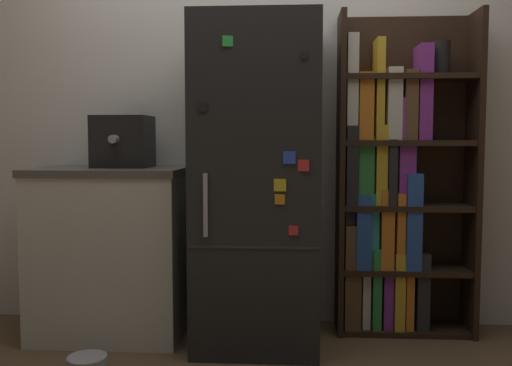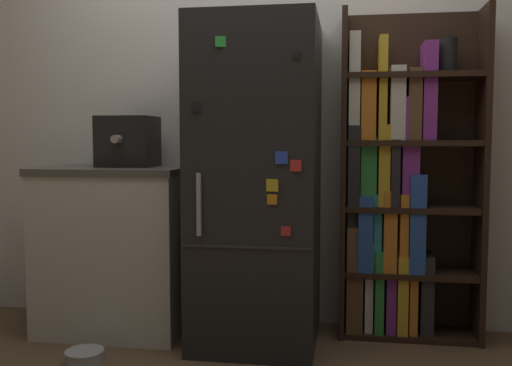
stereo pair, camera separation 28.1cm
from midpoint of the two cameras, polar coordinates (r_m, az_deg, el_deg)
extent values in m
plane|color=brown|center=(3.08, 2.48, -16.14)|extent=(16.00, 16.00, 0.00)
cube|color=white|center=(3.36, 3.50, 8.19)|extent=(8.00, 0.05, 2.60)
cube|color=black|center=(3.00, 2.78, -0.07)|extent=(0.64, 0.67, 1.69)
cube|color=#333333|center=(2.70, 1.97, -6.45)|extent=(0.62, 0.01, 0.01)
cube|color=#B2B2B7|center=(2.70, -2.77, -2.18)|extent=(0.02, 0.02, 0.30)
cube|color=black|center=(2.66, 7.16, 12.59)|extent=(0.03, 0.01, 0.03)
cube|color=green|center=(2.70, -0.53, 13.99)|extent=(0.05, 0.02, 0.05)
cube|color=red|center=(2.67, 6.03, -4.81)|extent=(0.05, 0.01, 0.05)
cube|color=orange|center=(2.65, 4.66, -1.66)|extent=(0.05, 0.01, 0.05)
cube|color=black|center=(2.69, -3.00, 7.59)|extent=(0.04, 0.01, 0.04)
cube|color=red|center=(2.64, 7.06, 1.73)|extent=(0.05, 0.02, 0.05)
cube|color=yellow|center=(2.65, 4.68, -0.24)|extent=(0.06, 0.02, 0.06)
cube|color=blue|center=(2.64, 5.62, 2.54)|extent=(0.06, 0.01, 0.06)
cube|color=black|center=(3.17, 11.25, 0.76)|extent=(0.03, 0.29, 1.76)
cube|color=black|center=(3.28, 23.88, 0.58)|extent=(0.03, 0.29, 1.76)
cube|color=black|center=(3.33, 17.34, 0.82)|extent=(0.75, 0.03, 1.76)
cube|color=black|center=(3.38, 17.31, -14.16)|extent=(0.69, 0.26, 0.03)
cube|color=black|center=(3.28, 17.45, -8.57)|extent=(0.69, 0.26, 0.03)
cube|color=black|center=(3.22, 17.60, -2.45)|extent=(0.69, 0.26, 0.03)
cube|color=black|center=(3.20, 17.75, 3.82)|extent=(0.69, 0.26, 0.03)
cube|color=black|center=(3.22, 17.90, 10.11)|extent=(0.69, 0.26, 0.03)
cube|color=brown|center=(3.26, 12.32, -9.17)|extent=(0.09, 0.22, 0.58)
cube|color=silver|center=(3.28, 13.67, -9.96)|extent=(0.04, 0.18, 0.48)
cube|color=#338C3F|center=(3.29, 14.62, -10.25)|extent=(0.05, 0.23, 0.45)
cube|color=purple|center=(3.31, 15.71, -10.50)|extent=(0.05, 0.21, 0.42)
cube|color=gold|center=(3.31, 16.75, -10.39)|extent=(0.05, 0.24, 0.43)
cube|color=orange|center=(3.32, 17.74, -10.34)|extent=(0.04, 0.22, 0.43)
cube|color=#262628|center=(3.33, 18.95, -10.39)|extent=(0.07, 0.22, 0.43)
cube|color=#262628|center=(3.21, 12.09, -3.64)|extent=(0.05, 0.20, 0.53)
cube|color=#2D59B2|center=(3.21, 13.33, -4.80)|extent=(0.08, 0.24, 0.41)
cube|color=teal|center=(3.23, 14.47, -4.71)|extent=(0.04, 0.19, 0.41)
cube|color=orange|center=(3.22, 15.65, -4.55)|extent=(0.07, 0.21, 0.44)
cube|color=orange|center=(3.23, 16.91, -4.72)|extent=(0.04, 0.21, 0.42)
cube|color=#2D59B2|center=(3.23, 18.11, -3.78)|extent=(0.08, 0.23, 0.53)
cube|color=#262628|center=(3.17, 12.28, 1.71)|extent=(0.06, 0.24, 0.43)
cube|color=#338C3F|center=(3.18, 13.66, 1.15)|extent=(0.08, 0.19, 0.37)
cube|color=gold|center=(3.19, 15.12, 1.72)|extent=(0.06, 0.21, 0.43)
cube|color=#262628|center=(3.20, 16.12, 1.00)|extent=(0.05, 0.24, 0.36)
cube|color=purple|center=(3.20, 17.57, 2.96)|extent=(0.09, 0.20, 0.58)
cube|color=silver|center=(3.18, 12.37, 9.33)|extent=(0.06, 0.20, 0.57)
cube|color=orange|center=(3.17, 13.69, 7.46)|extent=(0.08, 0.19, 0.36)
cube|color=gold|center=(3.19, 15.05, 9.07)|extent=(0.04, 0.20, 0.55)
cube|color=silver|center=(3.19, 16.41, 7.62)|extent=(0.08, 0.19, 0.39)
cube|color=brown|center=(3.21, 17.93, 7.44)|extent=(0.07, 0.21, 0.38)
cube|color=purple|center=(3.23, 19.29, 8.60)|extent=(0.07, 0.21, 0.51)
cylinder|color=black|center=(3.26, 21.00, 11.82)|extent=(0.10, 0.10, 0.18)
cube|color=silver|center=(3.30, -11.34, -6.81)|extent=(0.79, 0.56, 0.88)
cube|color=#5B5651|center=(3.24, -11.47, 1.24)|extent=(0.81, 0.58, 0.04)
cube|color=black|center=(3.24, -10.26, 4.10)|extent=(0.30, 0.27, 0.28)
cylinder|color=#A5A39E|center=(3.09, -11.27, 4.33)|extent=(0.04, 0.06, 0.04)
cylinder|color=#B7B7BC|center=(2.97, -14.10, -16.47)|extent=(0.19, 0.19, 0.06)
torus|color=#B7B7BC|center=(2.96, -14.11, -16.06)|extent=(0.19, 0.19, 0.01)
camera|label=1|loc=(0.14, -87.35, 0.21)|focal=40.00mm
camera|label=2|loc=(0.14, 92.65, -0.21)|focal=40.00mm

